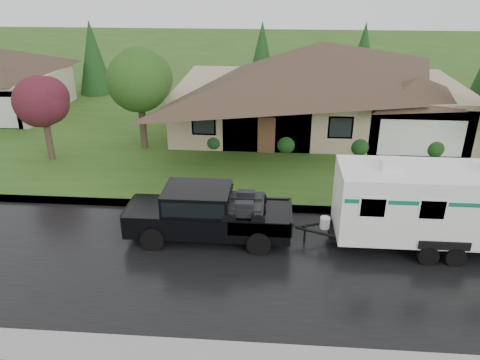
{
  "coord_description": "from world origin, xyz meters",
  "views": [
    {
      "loc": [
        -0.76,
        -16.38,
        9.92
      ],
      "look_at": [
        -2.2,
        2.0,
        1.52
      ],
      "focal_mm": 35.0,
      "sensor_mm": 36.0,
      "label": 1
    }
  ],
  "objects": [
    {
      "name": "ground",
      "position": [
        0.0,
        0.0,
        0.0
      ],
      "size": [
        140.0,
        140.0,
        0.0
      ],
      "primitive_type": "plane",
      "color": "#2D4F18",
      "rests_on": "ground"
    },
    {
      "name": "road",
      "position": [
        0.0,
        -2.0,
        0.01
      ],
      "size": [
        140.0,
        8.0,
        0.01
      ],
      "primitive_type": "cube",
      "color": "black",
      "rests_on": "ground"
    },
    {
      "name": "curb",
      "position": [
        0.0,
        2.25,
        0.07
      ],
      "size": [
        140.0,
        0.5,
        0.15
      ],
      "primitive_type": "cube",
      "color": "gray",
      "rests_on": "ground"
    },
    {
      "name": "lawn",
      "position": [
        0.0,
        15.0,
        0.07
      ],
      "size": [
        140.0,
        26.0,
        0.15
      ],
      "primitive_type": "cube",
      "color": "#2D4F18",
      "rests_on": "ground"
    },
    {
      "name": "house_main",
      "position": [
        2.29,
        13.84,
        3.59
      ],
      "size": [
        19.44,
        10.8,
        6.9
      ],
      "color": "tan",
      "rests_on": "lawn"
    },
    {
      "name": "tree_left_green",
      "position": [
        -8.48,
        9.3,
        4.31
      ],
      "size": [
        3.62,
        3.62,
        6.0
      ],
      "color": "#382B1E",
      "rests_on": "lawn"
    },
    {
      "name": "tree_red",
      "position": [
        -13.16,
        7.06,
        3.46
      ],
      "size": [
        2.89,
        2.89,
        4.78
      ],
      "color": "#382B1E",
      "rests_on": "lawn"
    },
    {
      "name": "shrub_row",
      "position": [
        2.0,
        9.3,
        0.65
      ],
      "size": [
        13.6,
        1.0,
        1.0
      ],
      "color": "#143814",
      "rests_on": "lawn"
    },
    {
      "name": "pickup_truck",
      "position": [
        -3.39,
        -0.29,
        1.15
      ],
      "size": [
        6.44,
        2.45,
        2.15
      ],
      "color": "black",
      "rests_on": "ground"
    },
    {
      "name": "travel_trailer",
      "position": [
        5.43,
        -0.29,
        1.89
      ],
      "size": [
        7.94,
        2.79,
        3.56
      ],
      "color": "white",
      "rests_on": "ground"
    }
  ]
}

